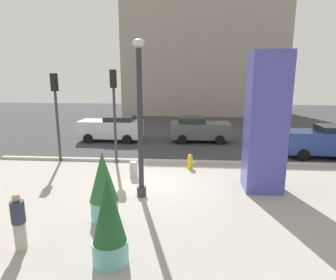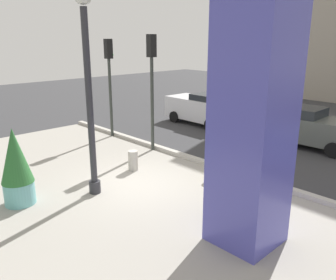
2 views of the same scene
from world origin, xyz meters
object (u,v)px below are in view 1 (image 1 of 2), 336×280
object	(u,v)px
potted_plant_by_pillar	(109,222)
fire_hydrant	(190,161)
lamp_post	(140,124)
traffic_light_corner	(56,103)
art_pillar_blue	(265,123)
car_curb_east	(199,129)
traffic_light_far_side	(114,102)
pedestrian_on_sidewalk	(19,219)
concrete_bollard	(134,169)
car_passing_lane	(112,128)
car_intersection	(323,141)
potted_plant_near_left	(103,186)

from	to	relation	value
potted_plant_by_pillar	fire_hydrant	world-z (taller)	potted_plant_by_pillar
lamp_post	traffic_light_corner	distance (m)	6.72
art_pillar_blue	car_curb_east	world-z (taller)	art_pillar_blue
traffic_light_far_side	traffic_light_corner	bearing A→B (deg)	179.41
lamp_post	pedestrian_on_sidewalk	xyz separation A→B (m)	(-2.65, -3.82, -1.95)
concrete_bollard	car_passing_lane	world-z (taller)	car_passing_lane
concrete_bollard	traffic_light_corner	bearing A→B (deg)	153.79
potted_plant_by_pillar	concrete_bollard	bearing A→B (deg)	95.70
concrete_bollard	car_passing_lane	size ratio (longest dim) A/B	0.17
traffic_light_corner	car_intersection	size ratio (longest dim) A/B	1.13
potted_plant_by_pillar	car_passing_lane	distance (m)	14.15
concrete_bollard	traffic_light_corner	distance (m)	5.68
traffic_light_corner	car_curb_east	xyz separation A→B (m)	(7.62, 5.45, -2.26)
potted_plant_near_left	car_intersection	bearing A→B (deg)	39.07
car_passing_lane	car_intersection	xyz separation A→B (m)	(13.06, -3.15, 0.03)
art_pillar_blue	car_curb_east	size ratio (longest dim) A/B	1.35
potted_plant_near_left	potted_plant_by_pillar	distance (m)	2.34
car_passing_lane	potted_plant_near_left	bearing A→B (deg)	-76.26
potted_plant_by_pillar	car_passing_lane	world-z (taller)	potted_plant_by_pillar
potted_plant_near_left	traffic_light_corner	size ratio (longest dim) A/B	0.49
traffic_light_corner	traffic_light_far_side	bearing A→B (deg)	-0.59
potted_plant_near_left	car_passing_lane	world-z (taller)	potted_plant_near_left
potted_plant_by_pillar	car_curb_east	size ratio (longest dim) A/B	0.57
lamp_post	concrete_bollard	world-z (taller)	lamp_post
lamp_post	traffic_light_far_side	distance (m)	4.75
pedestrian_on_sidewalk	concrete_bollard	bearing A→B (deg)	71.87
fire_hydrant	concrete_bollard	xyz separation A→B (m)	(-2.57, -1.47, 0.01)
art_pillar_blue	fire_hydrant	bearing A→B (deg)	140.78
car_passing_lane	car_curb_east	distance (m)	6.14
fire_hydrant	potted_plant_near_left	bearing A→B (deg)	-116.12
car_curb_east	car_intersection	bearing A→B (deg)	-26.22
potted_plant_near_left	car_passing_lane	bearing A→B (deg)	103.74
traffic_light_corner	car_curb_east	distance (m)	9.64
fire_hydrant	pedestrian_on_sidewalk	distance (m)	8.68
potted_plant_by_pillar	traffic_light_far_side	distance (m)	8.94
traffic_light_far_side	car_passing_lane	distance (m)	5.95
traffic_light_far_side	car_passing_lane	world-z (taller)	traffic_light_far_side
car_passing_lane	art_pillar_blue	bearing A→B (deg)	-44.40
potted_plant_by_pillar	car_curb_east	distance (m)	14.17
car_intersection	traffic_light_corner	bearing A→B (deg)	-172.03
car_passing_lane	car_intersection	bearing A→B (deg)	-13.56
art_pillar_blue	car_passing_lane	xyz separation A→B (m)	(-8.50, 8.32, -1.86)
car_curb_east	car_intersection	size ratio (longest dim) A/B	0.99
fire_hydrant	car_curb_east	world-z (taller)	car_curb_east
potted_plant_by_pillar	car_intersection	bearing A→B (deg)	48.04
potted_plant_near_left	car_passing_lane	xyz separation A→B (m)	(-2.81, 11.48, -0.26)
fire_hydrant	lamp_post	bearing A→B (deg)	-117.43
traffic_light_corner	car_passing_lane	bearing A→B (deg)	74.06
potted_plant_by_pillar	fire_hydrant	bearing A→B (deg)	75.98
potted_plant_by_pillar	car_curb_east	bearing A→B (deg)	79.68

